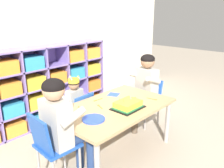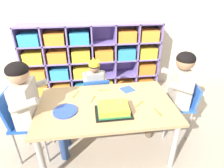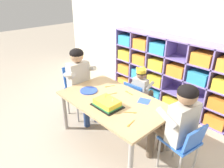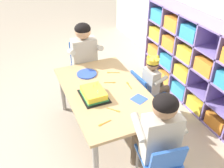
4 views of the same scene
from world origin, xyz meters
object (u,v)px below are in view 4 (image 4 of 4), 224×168
at_px(child_with_crown, 154,79).
at_px(classroom_chair_adult_side, 84,66).
at_px(classroom_chair_guest_side, 160,160).
at_px(fork_by_napkin, 111,82).
at_px(adult_helper_seated, 86,56).
at_px(fork_at_table_front_edge, 114,110).
at_px(classroom_chair_blue, 145,92).
at_px(activity_table, 106,96).
at_px(fork_near_child_seat, 129,85).
at_px(guest_at_table_side, 158,131).
at_px(fork_beside_plate_stack, 113,73).
at_px(birthday_cake_on_tray, 94,94).
at_px(paper_plate_stack, 87,74).
at_px(fork_near_cake_tray, 104,123).

height_order(child_with_crown, classroom_chair_adult_side, child_with_crown).
distance_m(classroom_chair_guest_side, fork_by_napkin, 1.02).
height_order(adult_helper_seated, fork_at_table_front_edge, adult_helper_seated).
bearing_deg(classroom_chair_blue, child_with_crown, -90.35).
xyz_separation_m(activity_table, adult_helper_seated, (-0.69, 0.01, 0.14)).
relative_size(activity_table, fork_near_child_seat, 9.69).
bearing_deg(guest_at_table_side, fork_by_napkin, -78.57).
bearing_deg(fork_beside_plate_stack, fork_at_table_front_edge, -87.20).
height_order(fork_beside_plate_stack, fork_by_napkin, same).
height_order(birthday_cake_on_tray, fork_near_child_seat, birthday_cake_on_tray).
bearing_deg(classroom_chair_adult_side, fork_by_napkin, -79.59).
distance_m(child_with_crown, fork_at_table_front_edge, 0.80).
relative_size(activity_table, classroom_chair_blue, 2.15).
bearing_deg(paper_plate_stack, activity_table, 11.28).
distance_m(classroom_chair_adult_side, fork_near_child_seat, 0.86).
distance_m(child_with_crown, classroom_chair_adult_side, 0.96).
distance_m(fork_near_cake_tray, fork_near_child_seat, 0.65).
bearing_deg(classroom_chair_blue, classroom_chair_guest_side, 153.60).
relative_size(adult_helper_seated, fork_near_child_seat, 7.69).
bearing_deg(fork_beside_plate_stack, birthday_cake_on_tray, -110.12).
bearing_deg(fork_beside_plate_stack, child_with_crown, -3.15).
bearing_deg(fork_near_child_seat, fork_near_cake_tray, -40.75).
bearing_deg(fork_beside_plate_stack, classroom_chair_blue, -11.26).
height_order(classroom_chair_guest_side, fork_near_child_seat, classroom_chair_guest_side).
height_order(classroom_chair_blue, birthday_cake_on_tray, birthday_cake_on_tray).
height_order(classroom_chair_guest_side, fork_at_table_front_edge, classroom_chair_guest_side).
relative_size(adult_helper_seated, fork_by_napkin, 8.70).
distance_m(child_with_crown, fork_beside_plate_stack, 0.49).
xyz_separation_m(fork_at_table_front_edge, fork_near_child_seat, (-0.32, 0.31, 0.00)).
relative_size(classroom_chair_guest_side, fork_at_table_front_edge, 5.87).
distance_m(birthday_cake_on_tray, fork_near_cake_tray, 0.41).
distance_m(activity_table, fork_near_cake_tray, 0.51).
relative_size(classroom_chair_blue, birthday_cake_on_tray, 1.86).
distance_m(adult_helper_seated, fork_at_table_front_edge, 1.02).
xyz_separation_m(classroom_chair_guest_side, fork_by_napkin, (-1.00, -0.02, 0.17)).
bearing_deg(fork_near_cake_tray, guest_at_table_side, -53.46).
distance_m(activity_table, birthday_cake_on_tray, 0.19).
xyz_separation_m(guest_at_table_side, fork_at_table_front_edge, (-0.44, -0.19, -0.05)).
bearing_deg(child_with_crown, paper_plate_stack, 63.01).
bearing_deg(activity_table, paper_plate_stack, -168.72).
distance_m(child_with_crown, fork_near_child_seat, 0.39).
bearing_deg(paper_plate_stack, fork_by_napkin, 34.49).
relative_size(activity_table, birthday_cake_on_tray, 3.99).
distance_m(fork_near_cake_tray, fork_beside_plate_stack, 0.87).
height_order(activity_table, fork_by_napkin, fork_by_napkin).
bearing_deg(paper_plate_stack, classroom_chair_blue, 62.73).
relative_size(classroom_chair_adult_side, classroom_chair_guest_side, 1.16).
bearing_deg(guest_at_table_side, paper_plate_stack, -70.26).
relative_size(activity_table, fork_by_napkin, 10.97).
bearing_deg(classroom_chair_guest_side, child_with_crown, -108.97).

